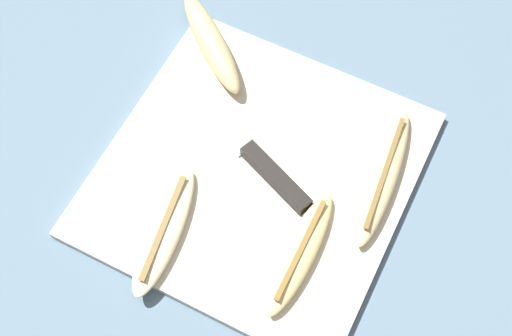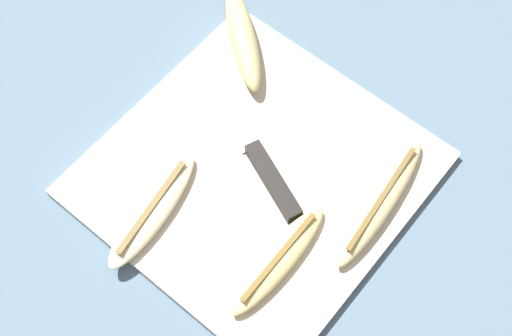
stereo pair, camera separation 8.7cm
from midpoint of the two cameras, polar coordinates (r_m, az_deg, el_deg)
The scene contains 7 objects.
ground_plane at distance 0.89m, azimuth 2.79°, elevation -0.92°, with size 4.00×4.00×0.00m, color slate.
cutting_board at distance 0.88m, azimuth 2.80°, elevation -0.75°, with size 0.37×0.36×0.01m.
knife at distance 0.87m, azimuth 3.29°, elevation -0.19°, with size 0.12×0.24×0.02m.
banana_spotted_left at distance 0.96m, azimuth 1.53°, elevation 10.16°, with size 0.14×0.16×0.04m.
banana_golden_short at distance 0.82m, azimuth 4.83°, elevation -7.62°, with size 0.17×0.04×0.02m.
banana_mellow_near at distance 0.87m, azimuth 12.75°, elevation -2.90°, with size 0.20×0.05×0.02m.
banana_pale_long at distance 0.85m, azimuth -5.41°, elevation -3.64°, with size 0.17×0.07×0.02m.
Camera 2 is at (-0.30, -0.25, 0.80)m, focal length 50.00 mm.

